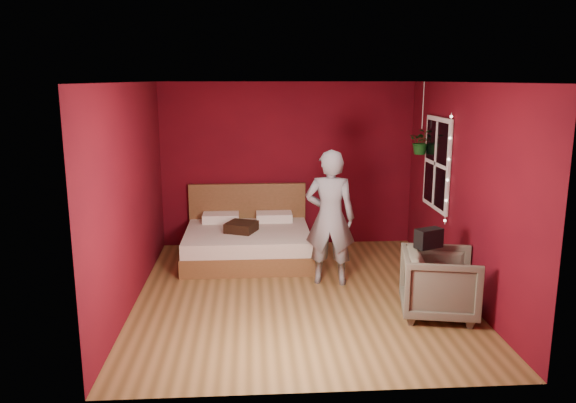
% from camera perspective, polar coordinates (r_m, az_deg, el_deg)
% --- Properties ---
extents(floor, '(4.50, 4.50, 0.00)m').
position_cam_1_polar(floor, '(7.12, 1.18, -9.41)').
color(floor, olive).
rests_on(floor, ground).
extents(room_walls, '(4.04, 4.54, 2.62)m').
position_cam_1_polar(room_walls, '(6.68, 1.24, 4.09)').
color(room_walls, '#600A14').
rests_on(room_walls, ground).
extents(window, '(0.05, 0.97, 1.27)m').
position_cam_1_polar(window, '(7.99, 14.86, 3.75)').
color(window, white).
rests_on(window, room_walls).
extents(fairy_lights, '(0.04, 0.04, 1.45)m').
position_cam_1_polar(fairy_lights, '(7.49, 15.95, 3.13)').
color(fairy_lights, silver).
rests_on(fairy_lights, room_walls).
extents(bed, '(1.85, 1.57, 1.02)m').
position_cam_1_polar(bed, '(8.42, -4.11, -4.05)').
color(bed, brown).
rests_on(bed, ground).
extents(person, '(0.72, 0.55, 1.77)m').
position_cam_1_polar(person, '(7.26, 4.29, -1.65)').
color(person, slate).
rests_on(person, ground).
extents(armchair, '(0.97, 0.96, 0.76)m').
position_cam_1_polar(armchair, '(6.62, 15.14, -8.05)').
color(armchair, '#61614D').
rests_on(armchair, ground).
extents(handbag, '(0.35, 0.27, 0.22)m').
position_cam_1_polar(handbag, '(6.59, 14.11, -3.63)').
color(handbag, black).
rests_on(handbag, armchair).
extents(throw_pillow, '(0.52, 0.52, 0.14)m').
position_cam_1_polar(throw_pillow, '(8.19, -4.76, -2.59)').
color(throw_pillow, black).
rests_on(throw_pillow, bed).
extents(hanging_plant, '(0.41, 0.38, 1.03)m').
position_cam_1_polar(hanging_plant, '(8.37, 13.39, 5.95)').
color(hanging_plant, silver).
rests_on(hanging_plant, room_walls).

